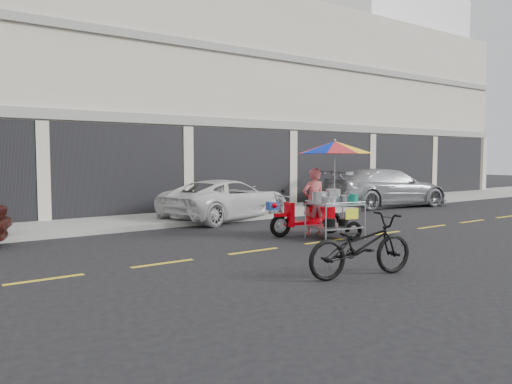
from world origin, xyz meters
TOP-DOWN VIEW (x-y plane):
  - ground at (0.00, 0.00)m, footprint 90.00×90.00m
  - sidewalk at (0.00, 5.50)m, footprint 45.00×3.00m
  - shophouse_block at (2.82, 10.59)m, footprint 36.00×8.11m
  - centerline at (0.00, 0.00)m, footprint 42.00×0.10m
  - white_pickup at (0.38, 4.70)m, footprint 4.79×3.13m
  - silver_pickup at (7.47, 4.44)m, footprint 5.35×2.93m
  - near_bicycle at (-1.88, -2.75)m, footprint 2.00×1.04m
  - food_vendor_rig at (0.45, 0.45)m, footprint 2.32×2.15m

SIDE VIEW (x-z plane):
  - ground at x=0.00m, z-range 0.00..0.00m
  - centerline at x=0.00m, z-range 0.00..0.01m
  - sidewalk at x=0.00m, z-range 0.00..0.15m
  - near_bicycle at x=-1.88m, z-range 0.00..1.00m
  - white_pickup at x=0.38m, z-range 0.00..1.22m
  - silver_pickup at x=7.47m, z-range 0.00..1.47m
  - food_vendor_rig at x=0.45m, z-range 0.29..2.63m
  - shophouse_block at x=2.82m, z-range -0.96..9.44m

